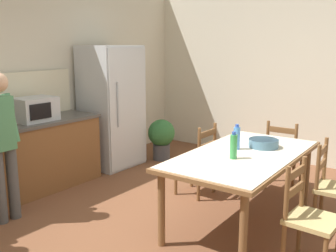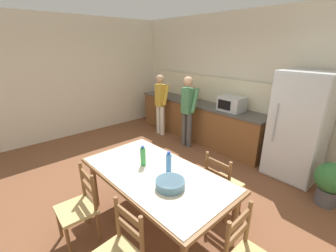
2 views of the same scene
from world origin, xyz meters
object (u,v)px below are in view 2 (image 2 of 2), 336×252
microwave (232,104)px  paper_bag (189,93)px  serving_bowl (170,183)px  bottle_near_centre (143,156)px  person_at_counter (188,108)px  dining_table (156,178)px  bottle_off_centre (169,163)px  person_at_sink (161,102)px  chair_side_near_left (79,208)px  potted_plant (331,181)px  chair_side_far_right (222,184)px  refrigerator (299,127)px

microwave → paper_bag: paper_bag is taller
microwave → serving_bowl: 2.84m
paper_bag → serving_bowl: size_ratio=1.13×
bottle_near_centre → person_at_counter: bearing=120.4°
dining_table → bottle_off_centre: size_ratio=7.31×
bottle_near_centre → person_at_counter: size_ratio=0.17×
serving_bowl → person_at_sink: bearing=142.3°
microwave → bottle_near_centre: (0.44, -2.58, -0.17)m
bottle_near_centre → person_at_counter: person_at_counter is taller
paper_bag → person_at_counter: person_at_counter is taller
chair_side_near_left → potted_plant: 3.43m
paper_bag → person_at_counter: 0.70m
person_at_sink → bottle_near_centre: bearing=-133.7°
serving_bowl → chair_side_near_left: (-0.75, -0.75, -0.38)m
potted_plant → serving_bowl: bearing=-114.7°
serving_bowl → person_at_counter: person_at_counter is taller
dining_table → bottle_near_centre: bottle_near_centre is taller
potted_plant → chair_side_near_left: bearing=-120.9°
dining_table → person_at_counter: size_ratio=1.23×
serving_bowl → chair_side_far_right: 0.97m
dining_table → chair_side_near_left: 0.95m
dining_table → serving_bowl: (0.34, -0.07, 0.13)m
chair_side_far_right → person_at_sink: 3.13m
paper_bag → dining_table: paper_bag is taller
paper_bag → chair_side_near_left: (1.48, -3.38, -0.65)m
dining_table → chair_side_far_right: (0.41, 0.82, -0.26)m
microwave → dining_table: (0.68, -2.57, -0.37)m
paper_bag → bottle_off_centre: bearing=-50.7°
bottle_off_centre → potted_plant: bottle_off_centre is taller
dining_table → chair_side_far_right: bearing=63.3°
bottle_off_centre → refrigerator: bearing=76.8°
microwave → dining_table: microwave is taller
dining_table → serving_bowl: bearing=-11.1°
person_at_counter → serving_bowl: bearing=-139.8°
refrigerator → bottle_near_centre: (-0.91, -2.56, -0.03)m
refrigerator → bottle_off_centre: (-0.57, -2.42, -0.03)m
microwave → bottle_off_centre: (0.77, -2.44, -0.17)m
refrigerator → chair_side_near_left: size_ratio=2.03×
person_at_sink → chair_side_far_right: bearing=-113.9°
microwave → person_at_counter: person_at_counter is taller
bottle_off_centre → bottle_near_centre: bearing=-157.6°
microwave → refrigerator: bearing=-0.8°
chair_side_far_right → refrigerator: bearing=-98.0°
microwave → bottle_off_centre: 2.56m
refrigerator → bottle_near_centre: refrigerator is taller
refrigerator → serving_bowl: bearing=-97.0°
bottle_near_centre → serving_bowl: (0.58, -0.06, -0.07)m
microwave → bottle_off_centre: microwave is taller
paper_bag → serving_bowl: bearing=-49.6°
bottle_off_centre → chair_side_near_left: 1.17m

